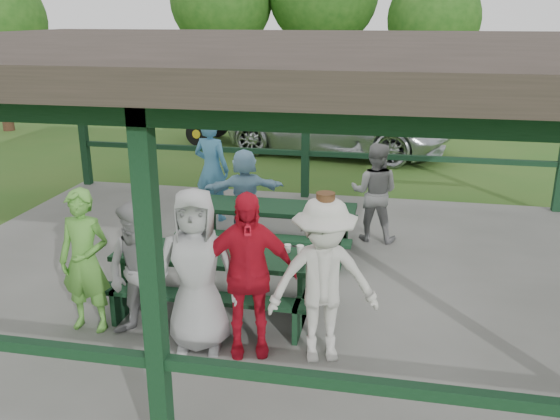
% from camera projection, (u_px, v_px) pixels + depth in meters
% --- Properties ---
extents(ground, '(90.00, 90.00, 0.00)m').
position_uv_depth(ground, '(264.00, 278.00, 8.59)').
color(ground, '#2C591B').
rests_on(ground, ground).
extents(concrete_slab, '(10.00, 8.00, 0.10)m').
position_uv_depth(concrete_slab, '(264.00, 275.00, 8.57)').
color(concrete_slab, slate).
rests_on(concrete_slab, ground).
extents(pavilion_structure, '(10.60, 8.60, 3.24)m').
position_uv_depth(pavilion_structure, '(262.00, 53.00, 7.59)').
color(pavilion_structure, black).
rests_on(pavilion_structure, concrete_slab).
extents(picnic_table_near, '(2.54, 1.39, 0.75)m').
position_uv_depth(picnic_table_near, '(218.00, 274.00, 7.35)').
color(picnic_table_near, black).
rests_on(picnic_table_near, concrete_slab).
extents(picnic_table_far, '(2.62, 1.39, 0.75)m').
position_uv_depth(picnic_table_far, '(270.00, 222.00, 9.16)').
color(picnic_table_far, black).
rests_on(picnic_table_far, concrete_slab).
extents(table_setting, '(2.32, 0.45, 0.10)m').
position_uv_depth(table_setting, '(231.00, 251.00, 7.24)').
color(table_setting, white).
rests_on(table_setting, picnic_table_near).
extents(contestant_green, '(0.63, 0.42, 1.70)m').
position_uv_depth(contestant_green, '(85.00, 261.00, 6.77)').
color(contestant_green, '#569C38').
rests_on(contestant_green, concrete_slab).
extents(contestant_grey_left, '(0.89, 0.76, 1.62)m').
position_uv_depth(contestant_grey_left, '(140.00, 274.00, 6.54)').
color(contestant_grey_left, gray).
rests_on(contestant_grey_left, concrete_slab).
extents(contestant_grey_mid, '(0.99, 0.74, 1.84)m').
position_uv_depth(contestant_grey_mid, '(196.00, 271.00, 6.35)').
color(contestant_grey_mid, '#9C9C9F').
rests_on(contestant_grey_mid, concrete_slab).
extents(contestant_red, '(1.15, 0.72, 1.83)m').
position_uv_depth(contestant_red, '(246.00, 274.00, 6.28)').
color(contestant_red, red).
rests_on(contestant_red, concrete_slab).
extents(contestant_white_fedora, '(1.31, 0.97, 1.86)m').
position_uv_depth(contestant_white_fedora, '(323.00, 281.00, 6.13)').
color(contestant_white_fedora, beige).
rests_on(contestant_white_fedora, concrete_slab).
extents(spectator_lblue, '(1.42, 0.87, 1.46)m').
position_uv_depth(spectator_lblue, '(245.00, 192.00, 9.85)').
color(spectator_lblue, '#90BFDE').
rests_on(spectator_lblue, concrete_slab).
extents(spectator_blue, '(0.76, 0.59, 1.85)m').
position_uv_depth(spectator_blue, '(212.00, 169.00, 10.49)').
color(spectator_blue, teal).
rests_on(spectator_blue, concrete_slab).
extents(spectator_grey, '(0.85, 0.70, 1.61)m').
position_uv_depth(spectator_grey, '(374.00, 192.00, 9.54)').
color(spectator_grey, gray).
rests_on(spectator_grey, concrete_slab).
extents(pickup_truck, '(6.26, 3.64, 1.64)m').
position_uv_depth(pickup_truck, '(339.00, 123.00, 16.11)').
color(pickup_truck, silver).
rests_on(pickup_truck, ground).
extents(farm_trailer, '(3.55, 1.81, 1.23)m').
position_uv_depth(farm_trailer, '(233.00, 122.00, 17.42)').
color(farm_trailer, navy).
rests_on(farm_trailer, ground).
extents(tree_far_left, '(3.92, 3.92, 6.13)m').
position_uv_depth(tree_far_left, '(221.00, 0.00, 22.66)').
color(tree_far_left, '#321E14').
rests_on(tree_far_left, ground).
extents(tree_mid, '(3.28, 3.28, 5.12)m').
position_uv_depth(tree_mid, '(434.00, 19.00, 20.99)').
color(tree_mid, '#321E14').
rests_on(tree_mid, ground).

